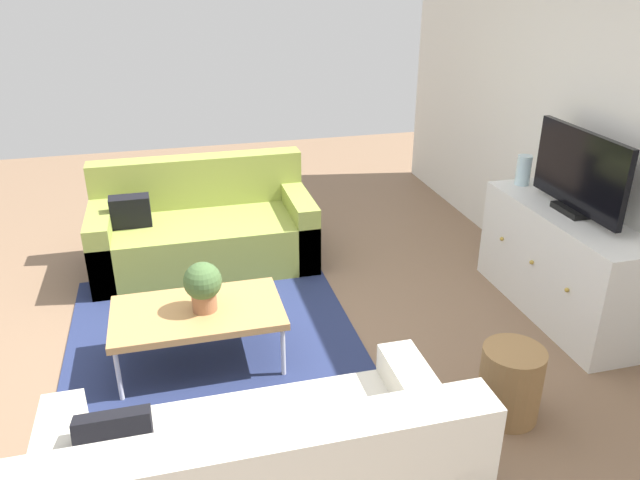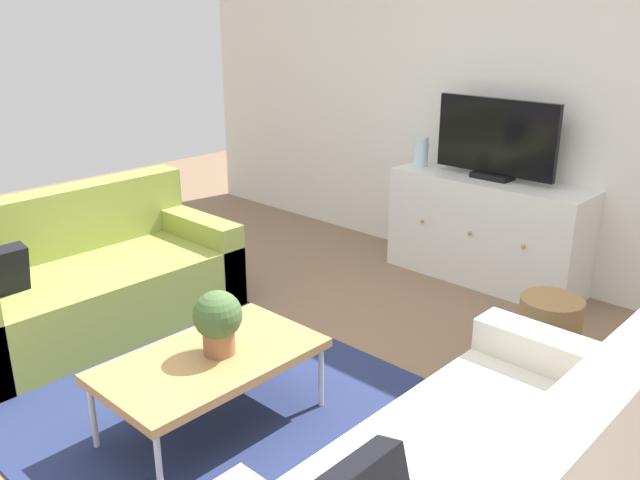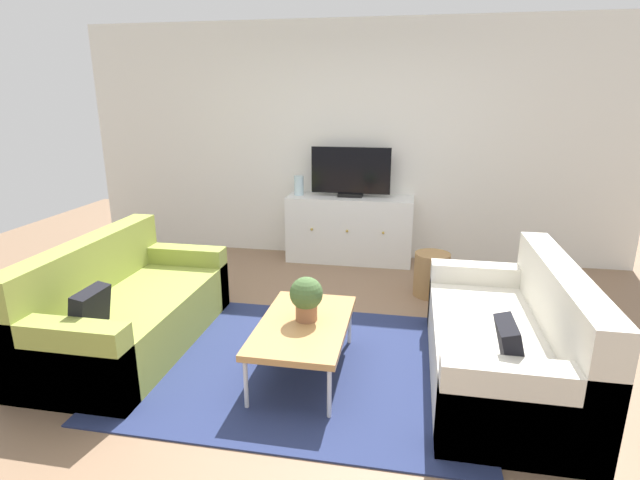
# 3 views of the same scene
# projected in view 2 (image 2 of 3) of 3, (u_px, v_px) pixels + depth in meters

# --- Properties ---
(ground_plane) EXTENTS (10.00, 10.00, 0.00)m
(ground_plane) POSITION_uv_depth(u_px,v_px,m) (249.00, 403.00, 3.41)
(ground_plane) COLOR #84664C
(wall_back) EXTENTS (6.40, 0.12, 2.70)m
(wall_back) POSITION_uv_depth(u_px,v_px,m) (514.00, 91.00, 4.72)
(wall_back) COLOR silver
(wall_back) RESTS_ON ground_plane
(area_rug) EXTENTS (2.50, 1.90, 0.01)m
(area_rug) POSITION_uv_depth(u_px,v_px,m) (226.00, 414.00, 3.31)
(area_rug) COLOR navy
(area_rug) RESTS_ON ground_plane
(couch_left_side) EXTENTS (0.88, 1.75, 0.84)m
(couch_left_side) POSITION_uv_depth(u_px,v_px,m) (84.00, 283.00, 4.18)
(couch_left_side) COLOR olive
(couch_left_side) RESTS_ON ground_plane
(coffee_table) EXTENTS (0.60, 1.03, 0.39)m
(coffee_table) POSITION_uv_depth(u_px,v_px,m) (211.00, 361.00, 3.10)
(coffee_table) COLOR #B7844C
(coffee_table) RESTS_ON ground_plane
(potted_plant) EXTENTS (0.23, 0.23, 0.31)m
(potted_plant) POSITION_uv_depth(u_px,v_px,m) (218.00, 320.00, 3.06)
(potted_plant) COLOR #936042
(potted_plant) RESTS_ON coffee_table
(tv_console) EXTENTS (1.44, 0.47, 0.77)m
(tv_console) POSITION_uv_depth(u_px,v_px,m) (486.00, 230.00, 4.83)
(tv_console) COLOR white
(tv_console) RESTS_ON ground_plane
(flat_screen_tv) EXTENTS (0.90, 0.16, 0.56)m
(flat_screen_tv) POSITION_uv_depth(u_px,v_px,m) (496.00, 140.00, 4.62)
(flat_screen_tv) COLOR black
(flat_screen_tv) RESTS_ON tv_console
(glass_vase) EXTENTS (0.11, 0.11, 0.22)m
(glass_vase) POSITION_uv_depth(u_px,v_px,m) (421.00, 151.00, 5.05)
(glass_vase) COLOR silver
(glass_vase) RESTS_ON tv_console
(wicker_basket) EXTENTS (0.34, 0.34, 0.43)m
(wicker_basket) POSITION_uv_depth(u_px,v_px,m) (548.00, 334.00, 3.67)
(wicker_basket) COLOR #9E7547
(wicker_basket) RESTS_ON ground_plane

